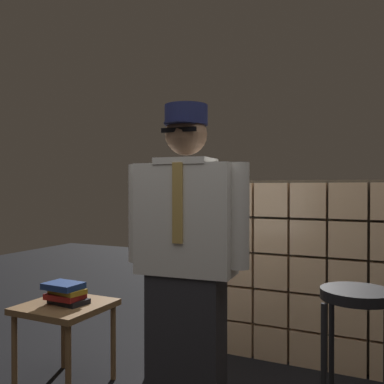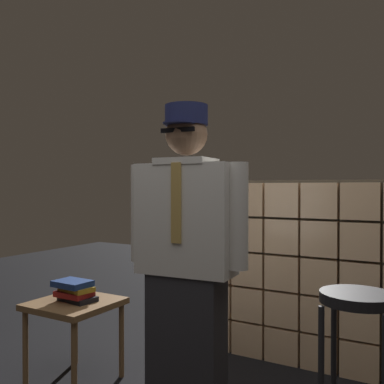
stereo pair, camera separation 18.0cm
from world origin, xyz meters
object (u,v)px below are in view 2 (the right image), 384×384
standing_person (186,260)px  book_stack (75,291)px  bar_stool (357,338)px  side_table (75,312)px

standing_person → book_stack: standing_person is taller
standing_person → bar_stool: standing_person is taller
bar_stool → book_stack: bar_stool is taller
side_table → standing_person: bearing=-5.5°
bar_stool → book_stack: bearing=-178.9°
book_stack → standing_person: bearing=-5.2°
side_table → book_stack: (0.01, -0.01, 0.14)m
bar_stool → side_table: bar_stool is taller
bar_stool → book_stack: size_ratio=3.01×
standing_person → side_table: bearing=169.9°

